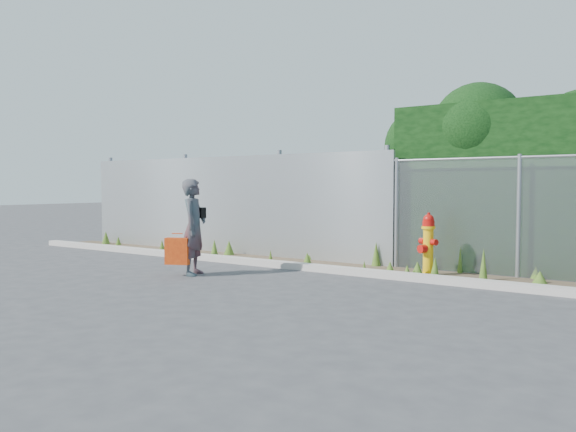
% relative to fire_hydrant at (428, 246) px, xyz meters
% --- Properties ---
extents(ground, '(80.00, 80.00, 0.00)m').
position_rel_fire_hydrant_xyz_m(ground, '(-1.90, -2.37, -0.52)').
color(ground, '#3B3B3D').
rests_on(ground, ground).
extents(curb, '(16.00, 0.22, 0.12)m').
position_rel_fire_hydrant_xyz_m(curb, '(-1.90, -0.57, -0.46)').
color(curb, '#ABA29A').
rests_on(curb, ground).
extents(weed_strip, '(16.00, 1.33, 0.53)m').
position_rel_fire_hydrant_xyz_m(weed_strip, '(-1.91, 0.07, -0.42)').
color(weed_strip, '#483829').
rests_on(weed_strip, ground).
extents(corrugated_fence, '(8.50, 0.21, 2.30)m').
position_rel_fire_hydrant_xyz_m(corrugated_fence, '(-5.15, 0.64, 0.58)').
color(corrugated_fence, '#A4A8AB').
rests_on(corrugated_fence, ground).
extents(fire_hydrant, '(0.36, 0.32, 1.08)m').
position_rel_fire_hydrant_xyz_m(fire_hydrant, '(0.00, 0.00, 0.00)').
color(fire_hydrant, '#EFB30C').
rests_on(fire_hydrant, ground).
extents(woman, '(0.61, 0.71, 1.65)m').
position_rel_fire_hydrant_xyz_m(woman, '(-3.38, -2.10, 0.30)').
color(woman, '#106066').
rests_on(woman, ground).
extents(red_tote_bag, '(0.41, 0.15, 0.53)m').
position_rel_fire_hydrant_xyz_m(red_tote_bag, '(-3.50, -2.38, -0.10)').
color(red_tote_bag, '#AA2409').
extents(black_shoulder_bag, '(0.24, 0.10, 0.18)m').
position_rel_fire_hydrant_xyz_m(black_shoulder_bag, '(-3.40, -1.93, 0.54)').
color(black_shoulder_bag, black).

